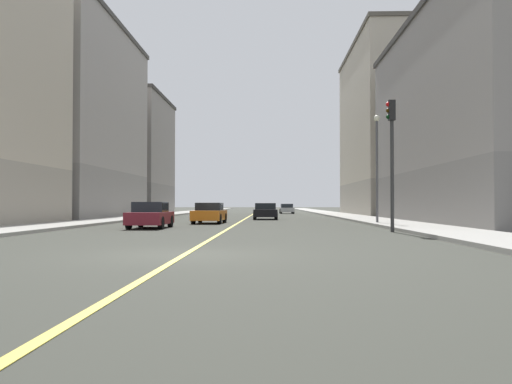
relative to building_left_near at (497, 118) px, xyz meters
name	(u,v)px	position (x,y,z in m)	size (l,w,h in m)	color
ground_plane	(185,255)	(-16.60, -21.58, -6.76)	(400.00, 400.00, 0.00)	#35362F
sidewalk_left	(335,214)	(-7.01, 27.42, -6.69)	(3.40, 168.00, 0.15)	#9E9B93
sidewalk_right	(169,214)	(-26.19, 27.42, -6.69)	(3.40, 168.00, 0.15)	#9E9B93
lane_center_stripe	(252,215)	(-16.60, 27.42, -6.76)	(0.16, 154.00, 0.01)	#E5D14C
building_left_near	(497,118)	(0.00, 0.00, 0.00)	(10.93, 25.06, 13.51)	slate
building_left_mid	(400,130)	(0.00, 25.61, 2.73)	(10.93, 21.87, 18.98)	#9D9688
building_right_midblock	(62,121)	(-33.21, 13.07, 1.95)	(10.93, 21.03, 17.41)	gray
building_right_distant	(123,155)	(-33.21, 33.04, 0.66)	(10.93, 15.44, 14.83)	slate
traffic_light_left_near	(392,146)	(-9.13, -10.76, -2.96)	(0.40, 0.32, 5.85)	#2D2D2D
street_lamp_left_near	(377,156)	(-8.11, -2.34, -2.67)	(0.36, 0.36, 6.42)	#4C4C51
car_orange	(209,213)	(-18.41, -0.30, -6.13)	(1.99, 4.05, 1.32)	orange
car_silver	(287,209)	(-12.37, 35.10, -6.14)	(1.88, 4.11, 1.27)	silver
car_yellow	(263,208)	(-15.52, 38.47, -6.11)	(1.87, 4.16, 1.33)	gold
car_maroon	(150,216)	(-20.66, -7.25, -6.12)	(1.82, 4.04, 1.35)	maroon
car_black	(265,211)	(-14.90, 9.06, -6.13)	(1.96, 4.45, 1.31)	black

